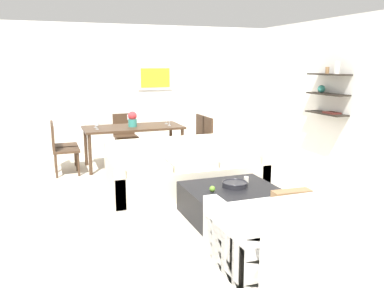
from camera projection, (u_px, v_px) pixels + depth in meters
ground_plane at (196, 198)px, 5.80m from camera, size 18.00×18.00×0.00m
back_wall_unit at (152, 88)px, 8.89m from camera, size 8.40×0.09×2.70m
right_wall_shelf_unit at (345, 95)px, 7.12m from camera, size 0.34×8.20×2.70m
sofa_beige at (187, 172)px, 6.05m from camera, size 2.31×0.90×0.78m
loveseat_white at (296, 232)px, 3.92m from camera, size 1.56×0.90×0.78m
coffee_table at (232, 203)px, 5.03m from camera, size 1.12×1.04×0.38m
decorative_bowl at (235, 184)px, 5.05m from camera, size 0.32×0.32×0.07m
candle_jar at (246, 180)px, 5.22m from camera, size 0.06×0.06×0.08m
apple_on_coffee_table at (212, 189)px, 4.86m from camera, size 0.07×0.07×0.07m
dining_table at (133, 130)px, 7.48m from camera, size 1.79×0.84×0.75m
dining_chair_left_far at (60, 142)px, 7.24m from camera, size 0.44×0.44×0.88m
dining_chair_right_far at (195, 134)px, 8.13m from camera, size 0.44×0.44×0.88m
dining_chair_left_near at (61, 146)px, 6.90m from camera, size 0.44×0.44×0.88m
dining_chair_head at (125, 132)px, 8.27m from camera, size 0.44×0.44×0.88m
dining_chair_right_near at (202, 137)px, 7.78m from camera, size 0.44×0.44×0.88m
wine_glass_right_near at (169, 119)px, 7.57m from camera, size 0.07×0.07×0.16m
wine_glass_right_far at (166, 118)px, 7.76m from camera, size 0.08×0.08×0.17m
wine_glass_head at (129, 117)px, 7.77m from camera, size 0.07×0.07×0.18m
wine_glass_left_far at (95, 121)px, 7.31m from camera, size 0.08×0.08×0.16m
wine_glass_left_near at (97, 124)px, 7.12m from camera, size 0.06×0.06×0.14m
centerpiece_vase at (132, 119)px, 7.41m from camera, size 0.16×0.16×0.28m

